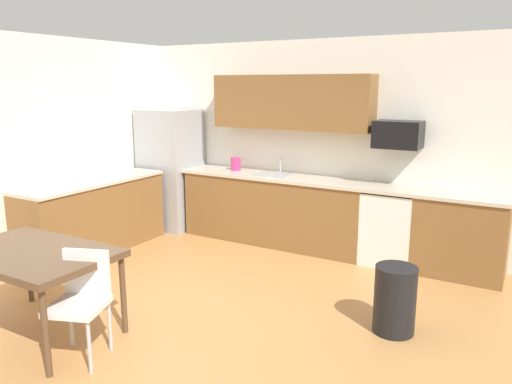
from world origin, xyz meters
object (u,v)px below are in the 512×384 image
chair_near_table (81,296)px  dining_table (32,257)px  refrigerator (171,169)px  kettle (236,165)px  microwave (398,135)px  trash_bin (395,300)px  oven_range (390,226)px

chair_near_table → dining_table: bearing=176.2°
refrigerator → kettle: bearing=6.9°
microwave → dining_table: (-2.16, -3.39, -0.86)m
refrigerator → microwave: 3.37m
microwave → chair_near_table: (-1.53, -3.44, -1.05)m
chair_near_table → kettle: size_ratio=4.25×
dining_table → trash_bin: dining_table is taller
refrigerator → kettle: (1.07, 0.13, 0.14)m
microwave → chair_near_table: 3.90m
oven_range → dining_table: bearing=-123.3°
dining_table → kettle: bearing=91.2°
trash_bin → kettle: kettle is taller
microwave → refrigerator: bearing=-176.9°
kettle → chair_near_table: bearing=-78.2°
oven_range → dining_table: 3.95m
trash_bin → oven_range: bearing=106.6°
oven_range → kettle: (-2.23, 0.05, 0.56)m
oven_range → trash_bin: bearing=-73.4°
refrigerator → dining_table: (1.14, -3.21, -0.19)m
microwave → dining_table: size_ratio=0.39×
chair_near_table → trash_bin: size_ratio=1.42×
dining_table → chair_near_table: bearing=-3.8°
oven_range → microwave: 1.10m
refrigerator → trash_bin: bearing=-23.2°
dining_table → chair_near_table: size_ratio=1.65×
microwave → chair_near_table: bearing=-113.9°
dining_table → trash_bin: 3.13m
dining_table → trash_bin: size_ratio=2.33×
dining_table → oven_range: bearing=56.7°
dining_table → kettle: size_ratio=7.00×
refrigerator → trash_bin: 4.19m
oven_range → trash_bin: size_ratio=1.52×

